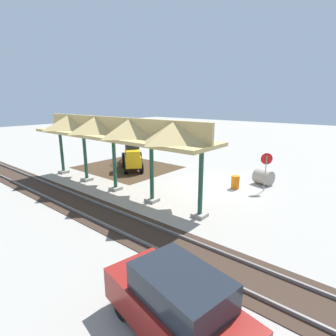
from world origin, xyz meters
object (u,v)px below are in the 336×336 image
(stop_sign, at_px, (266,164))
(backhoe, at_px, (132,156))
(concrete_pipe, at_px, (263,177))
(traffic_barrel, at_px, (235,182))
(distant_parked_car, at_px, (176,305))

(stop_sign, distance_m, backhoe, 11.11)
(concrete_pipe, height_order, traffic_barrel, concrete_pipe)
(stop_sign, bearing_deg, distant_parked_car, 100.60)
(stop_sign, height_order, concrete_pipe, stop_sign)
(backhoe, height_order, concrete_pipe, backhoe)
(traffic_barrel, bearing_deg, backhoe, 6.26)
(backhoe, height_order, distant_parked_car, backhoe)
(backhoe, bearing_deg, stop_sign, -170.81)
(concrete_pipe, relative_size, distant_parked_car, 0.32)
(backhoe, bearing_deg, traffic_barrel, -173.74)
(stop_sign, height_order, distant_parked_car, stop_sign)
(stop_sign, relative_size, backhoe, 0.56)
(distant_parked_car, bearing_deg, backhoe, -39.34)
(stop_sign, relative_size, distant_parked_car, 0.58)
(backhoe, xyz_separation_m, traffic_barrel, (-9.22, -1.01, -0.82))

